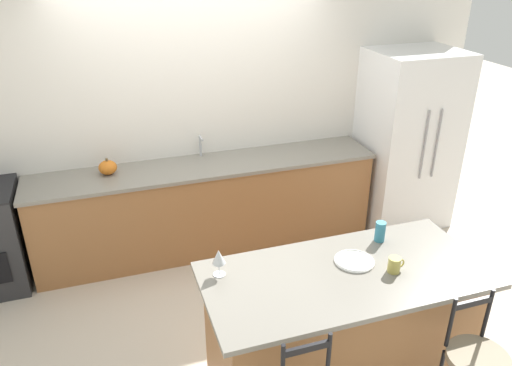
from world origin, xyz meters
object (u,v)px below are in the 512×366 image
at_px(dinner_plate, 354,261).
at_px(tumbler_cup, 380,232).
at_px(refrigerator, 407,140).
at_px(pumpkin_decoration, 108,167).
at_px(coffee_mug, 395,265).
at_px(wine_glass, 219,257).

height_order(dinner_plate, tumbler_cup, tumbler_cup).
xyz_separation_m(refrigerator, pumpkin_decoration, (-3.06, 0.15, 0.04)).
xyz_separation_m(dinner_plate, coffee_mug, (0.19, -0.17, 0.04)).
bearing_deg(dinner_plate, pumpkin_decoration, 125.76).
distance_m(refrigerator, coffee_mug, 2.47).
xyz_separation_m(tumbler_cup, pumpkin_decoration, (-1.73, 1.82, -0.05)).
bearing_deg(pumpkin_decoration, coffee_mug, -53.12).
bearing_deg(pumpkin_decoration, dinner_plate, -54.24).
distance_m(refrigerator, dinner_plate, 2.46).
distance_m(refrigerator, tumbler_cup, 2.14).
height_order(coffee_mug, tumbler_cup, tumbler_cup).
distance_m(refrigerator, pumpkin_decoration, 3.06).
relative_size(tumbler_cup, pumpkin_decoration, 0.88).
bearing_deg(wine_glass, coffee_mug, -16.44).
relative_size(coffee_mug, tumbler_cup, 0.78).
bearing_deg(tumbler_cup, dinner_plate, -148.49).
relative_size(dinner_plate, wine_glass, 1.42).
distance_m(dinner_plate, pumpkin_decoration, 2.47).
distance_m(wine_glass, pumpkin_decoration, 1.95).
height_order(refrigerator, pumpkin_decoration, refrigerator).
relative_size(dinner_plate, tumbler_cup, 1.79).
bearing_deg(pumpkin_decoration, wine_glass, -72.92).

